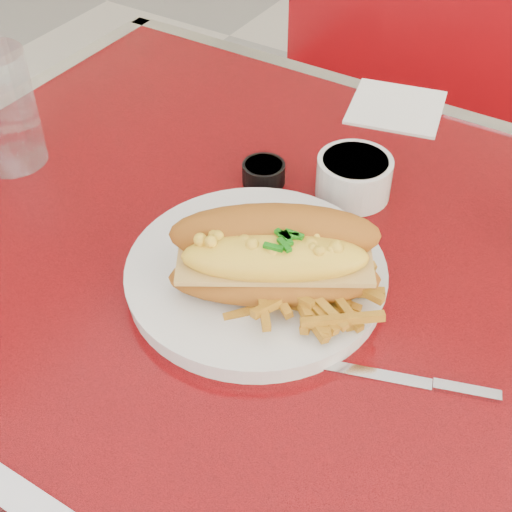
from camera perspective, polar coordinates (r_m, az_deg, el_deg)
The scene contains 11 objects.
diner_table at distance 0.95m, azimuth 5.26°, elevation -7.95°, with size 1.23×0.83×0.77m.
booth_bench_far at distance 1.74m, azimuth 17.15°, elevation 3.27°, with size 1.20×0.51×0.90m.
dinner_plate at distance 0.80m, azimuth 0.00°, elevation -1.48°, with size 0.31×0.31×0.02m.
mac_hoagie at distance 0.75m, azimuth 1.52°, elevation -0.04°, with size 0.25×0.21×0.10m.
fries_pile at distance 0.75m, azimuth 4.14°, elevation -2.64°, with size 0.12×0.11×0.04m, color gold, non-canonical shape.
fork at distance 0.80m, azimuth 5.49°, elevation -0.78°, with size 0.03×0.16×0.00m.
gravy_ramekin at distance 0.93m, azimuth 7.84°, elevation 6.36°, with size 0.11×0.11×0.05m.
sauce_cup_left at distance 0.95m, azimuth 0.62°, elevation 6.72°, with size 0.08×0.08×0.03m.
water_tumbler at distance 1.01m, azimuth -19.71°, elevation 10.98°, with size 0.09×0.09×0.16m, color silver.
knife at distance 0.73m, azimuth 13.28°, elevation -9.86°, with size 0.18×0.07×0.01m.
paper_napkin at distance 1.13m, azimuth 11.15°, elevation 11.59°, with size 0.14×0.14×0.00m, color white.
Camera 1 is at (0.24, -0.56, 1.34)m, focal length 50.00 mm.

